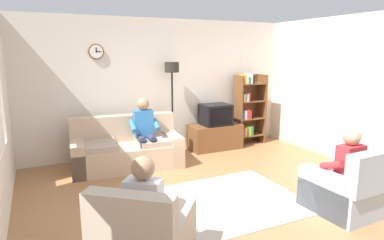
{
  "coord_description": "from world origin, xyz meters",
  "views": [
    {
      "loc": [
        -2.36,
        -3.81,
        2.05
      ],
      "look_at": [
        -0.22,
        0.75,
        1.01
      ],
      "focal_mm": 31.17,
      "sensor_mm": 36.0,
      "label": 1
    }
  ],
  "objects": [
    {
      "name": "right_wall",
      "position": [
        2.86,
        0.0,
        1.35
      ],
      "size": [
        0.12,
        5.8,
        2.7
      ],
      "primitive_type": "cube",
      "color": "silver",
      "rests_on": "ground_plane"
    },
    {
      "name": "tv",
      "position": [
        1.03,
        2.23,
        0.75
      ],
      "size": [
        0.6,
        0.49,
        0.44
      ],
      "color": "black",
      "rests_on": "tv_stand"
    },
    {
      "name": "back_wall_assembly",
      "position": [
        -0.0,
        2.66,
        1.35
      ],
      "size": [
        6.2,
        0.17,
        2.7
      ],
      "color": "silver",
      "rests_on": "ground_plane"
    },
    {
      "name": "tv_stand",
      "position": [
        1.03,
        2.25,
        0.26
      ],
      "size": [
        1.1,
        0.56,
        0.53
      ],
      "color": "brown",
      "rests_on": "ground_plane"
    },
    {
      "name": "bookshelf",
      "position": [
        1.89,
        2.32,
        0.8
      ],
      "size": [
        0.68,
        0.36,
        1.59
      ],
      "color": "brown",
      "rests_on": "ground_plane"
    },
    {
      "name": "person_in_right_armchair",
      "position": [
        1.16,
        -0.93,
        0.6
      ],
      "size": [
        0.52,
        0.55,
        1.12
      ],
      "color": "red",
      "rests_on": "ground_plane"
    },
    {
      "name": "person_in_left_armchair",
      "position": [
        -1.49,
        -0.94,
        0.6
      ],
      "size": [
        0.62,
        0.64,
        1.12
      ],
      "color": "silver",
      "rests_on": "ground_plane"
    },
    {
      "name": "couch",
      "position": [
        -0.98,
        1.9,
        0.31
      ],
      "size": [
        1.97,
        1.04,
        0.9
      ],
      "color": "tan",
      "rests_on": "ground_plane"
    },
    {
      "name": "floor_lamp",
      "position": [
        0.1,
        2.35,
        1.45
      ],
      "size": [
        0.28,
        0.28,
        1.85
      ],
      "color": "black",
      "rests_on": "ground_plane"
    },
    {
      "name": "armchair_near_bookshelf",
      "position": [
        1.16,
        -1.02,
        0.29
      ],
      "size": [
        0.84,
        0.91,
        0.9
      ],
      "color": "#9EADBC",
      "rests_on": "ground_plane"
    },
    {
      "name": "area_rug",
      "position": [
        -0.16,
        -0.1,
        0.01
      ],
      "size": [
        2.2,
        1.7,
        0.01
      ],
      "primitive_type": "cube",
      "color": "#AD9E8E",
      "rests_on": "ground_plane"
    },
    {
      "name": "person_on_couch",
      "position": [
        -0.66,
        1.79,
        0.7
      ],
      "size": [
        0.54,
        0.56,
        1.24
      ],
      "color": "#3372B2",
      "rests_on": "ground_plane"
    },
    {
      "name": "ground_plane",
      "position": [
        0.0,
        0.0,
        0.0
      ],
      "size": [
        12.0,
        12.0,
        0.0
      ],
      "primitive_type": "plane",
      "color": "#9E6B42"
    },
    {
      "name": "armchair_near_window",
      "position": [
        -1.54,
        -1.01,
        0.29
      ],
      "size": [
        1.17,
        1.19,
        0.9
      ],
      "color": "#BCAD99",
      "rests_on": "ground_plane"
    }
  ]
}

